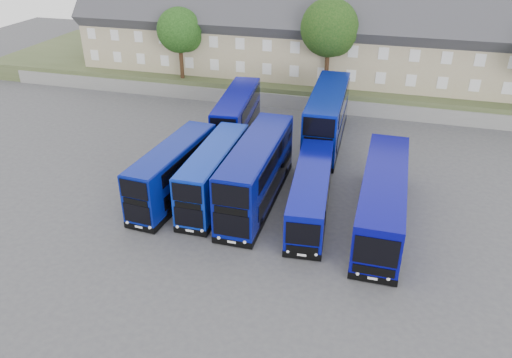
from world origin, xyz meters
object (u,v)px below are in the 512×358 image
at_px(dd_front_left, 174,173).
at_px(tree_mid, 331,30).
at_px(tree_west, 181,32).
at_px(coach_east_a, 311,193).
at_px(dd_front_mid, 214,175).

height_order(dd_front_left, tree_mid, tree_mid).
bearing_deg(dd_front_left, tree_west, 115.70).
bearing_deg(coach_east_a, dd_front_left, 178.09).
xyz_separation_m(coach_east_a, tree_mid, (-2.22, 21.27, 6.56)).
xyz_separation_m(dd_front_left, dd_front_mid, (2.94, 0.52, -0.00)).
height_order(dd_front_left, coach_east_a, dd_front_left).
distance_m(dd_front_mid, tree_west, 24.21).
bearing_deg(tree_west, dd_front_left, -68.80).
height_order(dd_front_left, dd_front_mid, dd_front_left).
xyz_separation_m(dd_front_mid, tree_mid, (4.78, 21.34, 6.12)).
bearing_deg(dd_front_left, coach_east_a, 7.87).
distance_m(dd_front_mid, tree_mid, 22.71).
bearing_deg(coach_east_a, tree_west, 125.98).
bearing_deg(dd_front_mid, tree_mid, 76.81).
distance_m(coach_east_a, tree_mid, 22.37).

